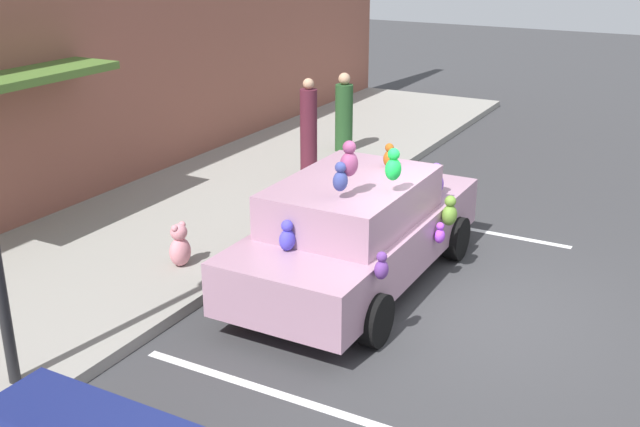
# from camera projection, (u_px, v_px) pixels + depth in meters

# --- Properties ---
(ground_plane) EXTENTS (60.00, 60.00, 0.00)m
(ground_plane) POSITION_uv_depth(u_px,v_px,m) (463.00, 311.00, 9.69)
(ground_plane) COLOR #38383A
(sidewalk) EXTENTS (24.00, 4.00, 0.15)m
(sidewalk) POSITION_uv_depth(u_px,v_px,m) (157.00, 235.00, 11.91)
(sidewalk) COLOR gray
(sidewalk) RESTS_ON ground
(storefront_building) EXTENTS (24.00, 1.25, 6.40)m
(storefront_building) POSITION_uv_depth(u_px,v_px,m) (33.00, 24.00, 11.77)
(storefront_building) COLOR brown
(storefront_building) RESTS_ON ground
(parking_stripe_front) EXTENTS (0.12, 3.60, 0.01)m
(parking_stripe_front) POSITION_uv_depth(u_px,v_px,m) (459.00, 227.00, 12.41)
(parking_stripe_front) COLOR silver
(parking_stripe_front) RESTS_ON ground
(parking_stripe_rear) EXTENTS (0.12, 3.60, 0.01)m
(parking_stripe_rear) POSITION_uv_depth(u_px,v_px,m) (285.00, 396.00, 7.90)
(parking_stripe_rear) COLOR silver
(parking_stripe_rear) RESTS_ON ground
(plush_covered_car) EXTENTS (4.56, 2.12, 2.23)m
(plush_covered_car) POSITION_uv_depth(u_px,v_px,m) (358.00, 229.00, 10.16)
(plush_covered_car) COLOR #AF839B
(plush_covered_car) RESTS_ON ground
(teddy_bear_on_sidewalk) EXTENTS (0.33, 0.28, 0.63)m
(teddy_bear_on_sidewalk) POSITION_uv_depth(u_px,v_px,m) (180.00, 246.00, 10.54)
(teddy_bear_on_sidewalk) COLOR pink
(teddy_bear_on_sidewalk) RESTS_ON sidewalk
(pedestrian_near_shopfront) EXTENTS (0.32, 0.32, 1.88)m
(pedestrian_near_shopfront) POSITION_uv_depth(u_px,v_px,m) (309.00, 132.00, 14.13)
(pedestrian_near_shopfront) COLOR #531D2C
(pedestrian_near_shopfront) RESTS_ON sidewalk
(pedestrian_walking_past) EXTENTS (0.37, 0.37, 1.65)m
(pedestrian_walking_past) POSITION_uv_depth(u_px,v_px,m) (344.00, 115.00, 15.92)
(pedestrian_walking_past) COLOR #254F26
(pedestrian_walking_past) RESTS_ON sidewalk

